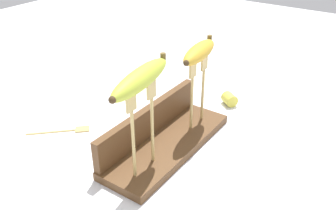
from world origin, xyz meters
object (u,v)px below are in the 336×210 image
(banana_chunk_near, at_px, (151,69))
(banana_raised_right, at_px, (199,52))
(fork_stand_left, at_px, (143,122))
(banana_chunk_far, at_px, (229,99))
(fork_stand_right, at_px, (198,86))
(fork_fallen_near, at_px, (67,130))
(banana_raised_left, at_px, (141,78))

(banana_chunk_near, bearing_deg, banana_raised_right, -124.64)
(fork_stand_left, distance_m, banana_chunk_near, 0.54)
(banana_chunk_far, bearing_deg, banana_raised_right, 176.28)
(fork_stand_right, distance_m, fork_fallen_near, 0.36)
(fork_stand_left, height_order, banana_raised_right, banana_raised_right)
(fork_fallen_near, bearing_deg, banana_chunk_far, -37.53)
(banana_raised_left, height_order, fork_fallen_near, banana_raised_left)
(fork_fallen_near, bearing_deg, fork_stand_right, -54.01)
(fork_fallen_near, distance_m, banana_chunk_far, 0.47)
(banana_raised_right, distance_m, banana_chunk_near, 0.42)
(fork_stand_left, distance_m, fork_fallen_near, 0.30)
(banana_raised_right, xyz_separation_m, banana_chunk_near, (0.21, 0.31, -0.20))
(fork_fallen_near, relative_size, banana_chunk_far, 2.41)
(banana_raised_right, bearing_deg, banana_chunk_far, -3.72)
(fork_stand_left, bearing_deg, fork_stand_right, 0.00)
(fork_stand_left, xyz_separation_m, banana_chunk_far, (0.39, -0.01, -0.12))
(fork_fallen_near, bearing_deg, banana_raised_left, -94.63)
(fork_fallen_near, xyz_separation_m, banana_chunk_far, (0.37, -0.28, 0.01))
(fork_stand_left, height_order, fork_stand_right, fork_stand_left)
(fork_stand_left, xyz_separation_m, fork_fallen_near, (0.02, 0.27, -0.13))
(banana_raised_left, bearing_deg, fork_stand_right, 0.00)
(banana_raised_right, relative_size, banana_chunk_near, 2.78)
(banana_raised_right, distance_m, banana_chunk_far, 0.26)
(fork_fallen_near, bearing_deg, banana_raised_right, -54.02)
(fork_stand_right, relative_size, banana_raised_left, 0.88)
(banana_chunk_near, height_order, banana_chunk_far, banana_chunk_near)
(fork_stand_left, relative_size, banana_raised_right, 1.19)
(fork_fallen_near, height_order, banana_chunk_far, banana_chunk_far)
(banana_chunk_near, bearing_deg, banana_raised_left, -144.73)
(banana_chunk_near, bearing_deg, fork_stand_left, -144.72)
(fork_stand_right, height_order, banana_chunk_near, fork_stand_right)
(fork_stand_right, bearing_deg, fork_fallen_near, 125.99)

